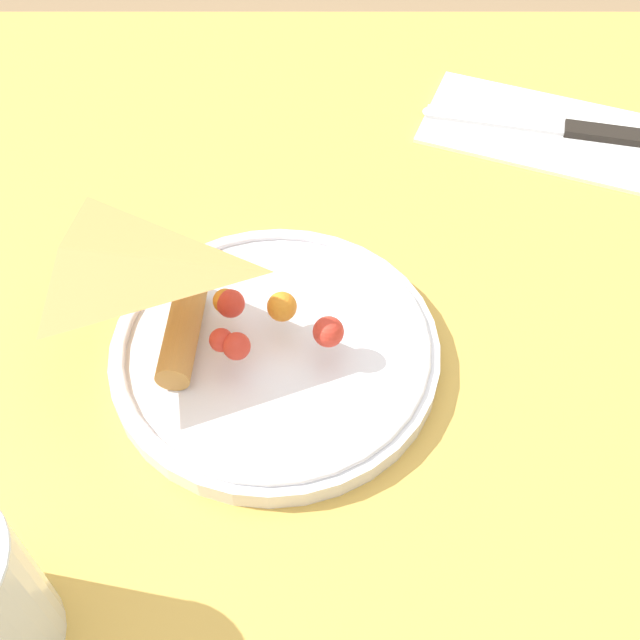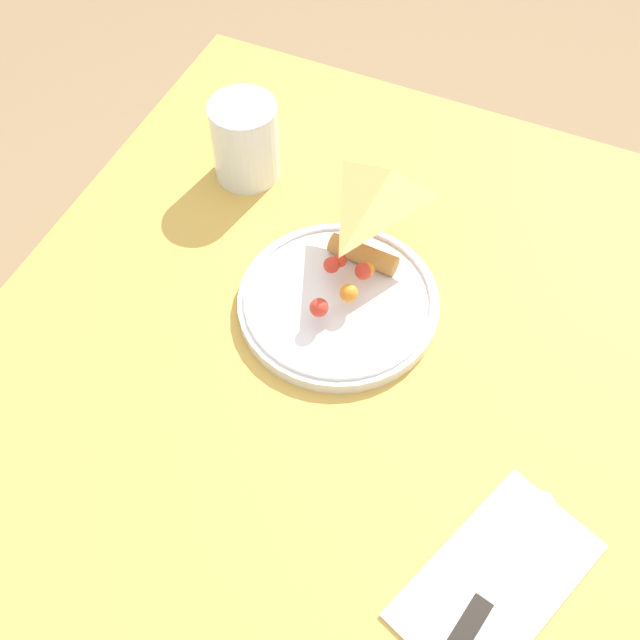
% 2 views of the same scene
% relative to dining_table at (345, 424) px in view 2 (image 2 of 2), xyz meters
% --- Properties ---
extents(ground_plane, '(6.00, 6.00, 0.00)m').
position_rel_dining_table_xyz_m(ground_plane, '(0.00, 0.00, -0.65)').
color(ground_plane, '#997A56').
extents(dining_table, '(0.97, 0.85, 0.76)m').
position_rel_dining_table_xyz_m(dining_table, '(0.00, 0.00, 0.00)').
color(dining_table, gold).
rests_on(dining_table, ground_plane).
extents(plate_pizza, '(0.24, 0.24, 0.05)m').
position_rel_dining_table_xyz_m(plate_pizza, '(0.08, 0.05, 0.13)').
color(plate_pizza, white).
rests_on(plate_pizza, dining_table).
extents(milk_glass, '(0.09, 0.09, 0.11)m').
position_rel_dining_table_xyz_m(milk_glass, '(0.24, 0.24, 0.17)').
color(milk_glass, white).
rests_on(milk_glass, dining_table).
extents(napkin_folded, '(0.23, 0.18, 0.00)m').
position_rel_dining_table_xyz_m(napkin_folded, '(-0.15, -0.22, 0.12)').
color(napkin_folded, white).
rests_on(napkin_folded, dining_table).
extents(butter_knife, '(0.21, 0.06, 0.01)m').
position_rel_dining_table_xyz_m(butter_knife, '(-0.16, -0.22, 0.12)').
color(butter_knife, black).
rests_on(butter_knife, napkin_folded).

